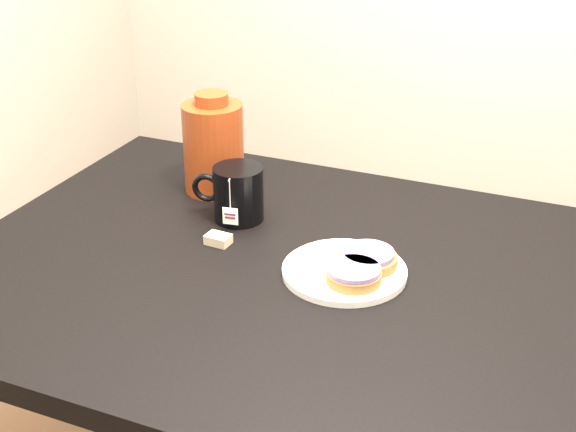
% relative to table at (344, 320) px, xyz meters
% --- Properties ---
extents(table, '(1.40, 0.90, 0.75)m').
position_rel_table_xyz_m(table, '(0.00, 0.00, 0.00)').
color(table, black).
rests_on(table, ground_plane).
extents(plate, '(0.22, 0.22, 0.02)m').
position_rel_table_xyz_m(plate, '(-0.01, 0.01, 0.09)').
color(plate, white).
rests_on(plate, table).
extents(bagel_back, '(0.12, 0.12, 0.03)m').
position_rel_table_xyz_m(bagel_back, '(0.03, 0.04, 0.11)').
color(bagel_back, brown).
rests_on(bagel_back, plate).
extents(bagel_front, '(0.13, 0.13, 0.03)m').
position_rel_table_xyz_m(bagel_front, '(0.02, -0.02, 0.11)').
color(bagel_front, brown).
rests_on(bagel_front, plate).
extents(mug, '(0.15, 0.11, 0.11)m').
position_rel_table_xyz_m(mug, '(-0.27, 0.14, 0.14)').
color(mug, black).
rests_on(mug, table).
extents(teabag_pouch, '(0.05, 0.03, 0.02)m').
position_rel_table_xyz_m(teabag_pouch, '(-0.26, 0.03, 0.09)').
color(teabag_pouch, '#C6B793').
rests_on(teabag_pouch, table).
extents(bagel_package, '(0.14, 0.14, 0.21)m').
position_rel_table_xyz_m(bagel_package, '(-0.38, 0.24, 0.18)').
color(bagel_package, '#601F0C').
rests_on(bagel_package, table).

